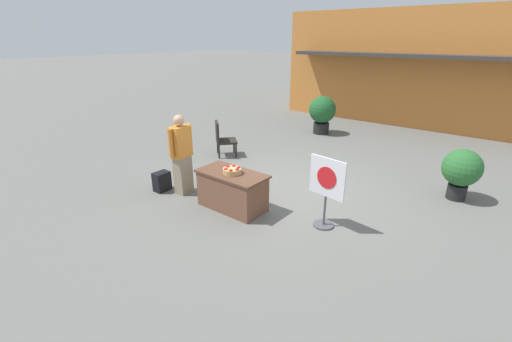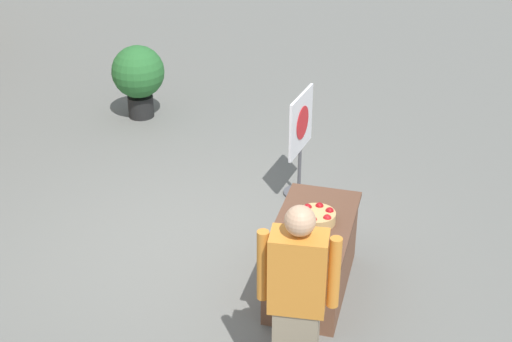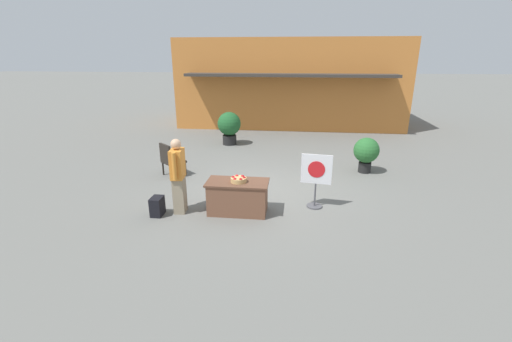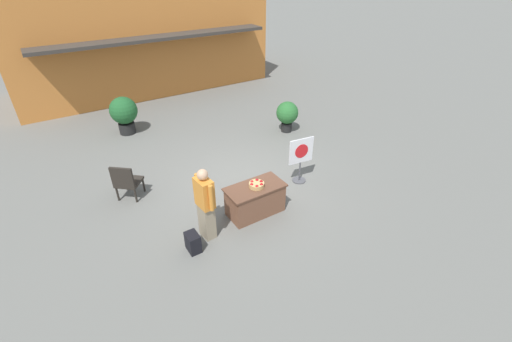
% 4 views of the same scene
% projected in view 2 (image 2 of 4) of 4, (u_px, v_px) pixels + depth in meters
% --- Properties ---
extents(ground_plane, '(120.00, 120.00, 0.00)m').
position_uv_depth(ground_plane, '(196.00, 247.00, 7.42)').
color(ground_plane, slate).
extents(display_table, '(1.36, 0.70, 0.73)m').
position_uv_depth(display_table, '(312.00, 256.00, 6.64)').
color(display_table, brown).
rests_on(display_table, ground_plane).
extents(apple_basket, '(0.35, 0.35, 0.13)m').
position_uv_depth(apple_basket, '(317.00, 216.00, 6.46)').
color(apple_basket, tan).
rests_on(apple_basket, display_table).
extents(person_visitor, '(0.30, 0.61, 1.68)m').
position_uv_depth(person_visitor, '(297.00, 302.00, 5.29)').
color(person_visitor, gray).
rests_on(person_visitor, ground_plane).
extents(poster_board, '(0.69, 0.36, 1.26)m').
position_uv_depth(poster_board, '(301.00, 139.00, 8.05)').
color(poster_board, '#4C4C51').
rests_on(poster_board, ground_plane).
extents(potted_plant_near_left, '(0.75, 0.75, 1.06)m').
position_uv_depth(potted_plant_near_left, '(138.00, 75.00, 10.07)').
color(potted_plant_near_left, black).
rests_on(potted_plant_near_left, ground_plane).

